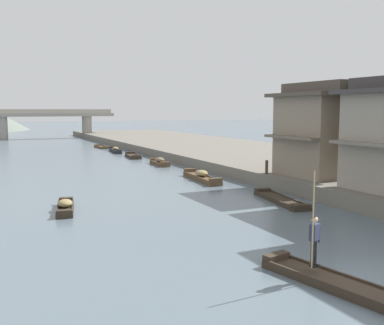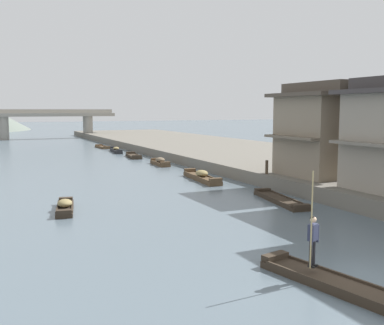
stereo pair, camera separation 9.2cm
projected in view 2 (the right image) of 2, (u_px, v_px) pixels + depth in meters
ground_plane at (369, 282)px, 13.75m from camera, size 400.00×400.00×0.00m
riverbank_right at (256, 156)px, 47.19m from camera, size 18.00×110.00×0.92m
boat_foreground_poled at (333, 283)px, 13.30m from camera, size 2.06×5.14×0.42m
boatman_person at (313, 235)px, 13.77m from camera, size 0.52×0.38×3.04m
boat_moored_nearest at (160, 162)px, 42.86m from camera, size 1.27×3.80×0.75m
boat_moored_second at (134, 156)px, 49.67m from camera, size 1.68×4.48×0.46m
boat_moored_third at (280, 200)px, 25.65m from camera, size 1.97×5.40×0.37m
boat_moored_far at (202, 177)px, 33.52m from camera, size 1.51×5.81×0.78m
boat_midriver_drifting at (103, 147)px, 62.07m from camera, size 1.38×4.21×0.38m
boat_midriver_upstream at (65, 207)px, 23.38m from camera, size 1.48×3.67×0.62m
boat_upstream_distant at (116, 150)px, 55.94m from camera, size 1.42×5.49×0.67m
house_waterfront_tall at (324, 130)px, 29.60m from camera, size 5.92×5.71×6.14m
mooring_post_dock_mid at (267, 167)px, 30.42m from camera, size 0.20×0.20×0.94m
stone_bridge at (47, 120)px, 81.47m from camera, size 24.67×2.40×5.38m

